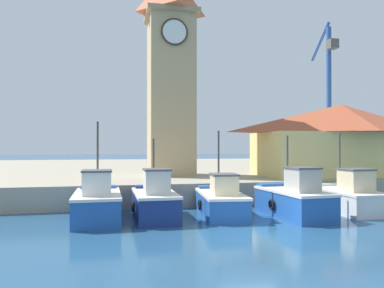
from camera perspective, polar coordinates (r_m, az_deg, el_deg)
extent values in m
plane|color=navy|center=(14.94, 9.32, -13.34)|extent=(300.00, 300.00, 0.00)
cube|color=#9E937F|center=(40.40, -4.36, -4.20)|extent=(120.00, 40.00, 1.31)
cube|color=#2356A8|center=(17.66, -14.24, -9.41)|extent=(2.06, 4.36, 1.15)
cube|color=#2356A8|center=(19.47, -14.10, -6.51)|extent=(1.70, 0.63, 0.24)
cube|color=silver|center=(17.58, -14.24, -7.40)|extent=(2.12, 4.42, 0.12)
cube|color=silver|center=(16.76, -14.30, -5.82)|extent=(1.21, 1.32, 1.00)
cube|color=#4C4C51|center=(16.72, -14.29, -3.98)|extent=(1.30, 1.40, 0.08)
cylinder|color=#4C4742|center=(17.99, -14.19, -1.84)|extent=(0.10, 0.10, 3.26)
torus|color=black|center=(17.93, -17.70, -9.27)|extent=(0.13, 0.52, 0.52)
cube|color=navy|center=(17.67, -5.70, -9.44)|extent=(1.87, 4.10, 1.14)
cube|color=navy|center=(19.33, -6.35, -6.60)|extent=(1.55, 0.62, 0.24)
cube|color=silver|center=(17.58, -5.70, -7.46)|extent=(1.93, 4.16, 0.12)
cube|color=beige|center=(16.82, -5.40, -5.80)|extent=(1.10, 1.24, 1.04)
cube|color=#4C4C51|center=(16.77, -5.40, -3.90)|extent=(1.19, 1.32, 0.08)
cylinder|color=#4C4742|center=(17.97, -5.90, -3.12)|extent=(0.10, 0.10, 2.49)
torus|color=black|center=(17.78, -8.98, -9.39)|extent=(0.13, 0.52, 0.52)
cube|color=#2356A8|center=(18.43, 4.40, -9.27)|extent=(2.23, 4.59, 1.01)
cube|color=#2356A8|center=(20.27, 3.29, -6.68)|extent=(1.62, 0.73, 0.24)
cube|color=silver|center=(18.35, 4.40, -7.57)|extent=(2.29, 4.66, 0.12)
cube|color=beige|center=(17.53, 4.91, -6.23)|extent=(1.22, 1.42, 0.89)
cube|color=#4C4C51|center=(17.49, 4.91, -4.65)|extent=(1.31, 1.51, 0.08)
cylinder|color=#4C4742|center=(18.77, 4.06, -2.59)|extent=(0.10, 0.10, 3.02)
torus|color=black|center=(18.47, 1.15, -9.25)|extent=(0.16, 0.53, 0.52)
cube|color=#2356A8|center=(18.75, 15.20, -8.86)|extent=(2.31, 4.48, 1.17)
cube|color=#2356A8|center=(20.29, 12.31, -6.21)|extent=(1.69, 0.74, 0.24)
cube|color=silver|center=(18.67, 15.20, -6.93)|extent=(2.38, 4.54, 0.12)
cube|color=#B2ADA3|center=(17.97, 16.48, -5.31)|extent=(1.27, 1.39, 1.05)
cube|color=#4C4C51|center=(17.93, 16.48, -3.51)|extent=(1.36, 1.48, 0.08)
cylinder|color=#4C4742|center=(19.02, 14.32, -2.68)|extent=(0.10, 0.10, 2.61)
torus|color=black|center=(18.41, 12.04, -9.02)|extent=(0.17, 0.53, 0.52)
cube|color=silver|center=(21.15, 22.44, -8.09)|extent=(2.06, 4.58, 1.01)
cube|color=silver|center=(22.78, 19.53, -5.97)|extent=(1.75, 0.60, 0.24)
cube|color=silver|center=(21.08, 22.44, -6.60)|extent=(2.12, 4.64, 0.12)
cube|color=beige|center=(20.37, 23.71, -5.15)|extent=(1.24, 1.37, 1.06)
cube|color=#4C4C51|center=(20.33, 23.70, -3.55)|extent=(1.32, 1.45, 0.08)
cylinder|color=#4C4742|center=(21.44, 21.56, -2.33)|extent=(0.10, 0.10, 3.00)
torus|color=black|center=(20.74, 19.51, -8.25)|extent=(0.12, 0.52, 0.52)
cube|color=tan|center=(26.73, -3.25, 7.22)|extent=(3.09, 3.09, 11.14)
cube|color=#9C865F|center=(28.06, -3.24, 18.88)|extent=(3.59, 3.59, 0.30)
cylinder|color=white|center=(26.05, -2.69, 16.70)|extent=(1.70, 0.12, 1.70)
torus|color=#332D23|center=(26.02, -2.68, 16.73)|extent=(1.82, 0.12, 1.82)
cube|color=#E5D17A|center=(28.70, 21.84, -1.43)|extent=(11.80, 5.39, 3.00)
pyramid|color=#B25133|center=(28.76, 21.82, 3.60)|extent=(12.20, 5.79, 2.04)
cube|color=navy|center=(45.07, 20.15, -2.19)|extent=(2.00, 2.00, 1.20)
cylinder|color=#284C93|center=(45.49, 20.13, 7.68)|extent=(0.56, 0.56, 14.39)
cylinder|color=#284C93|center=(49.95, 18.91, 14.37)|extent=(2.10, 6.80, 2.95)
cube|color=#4C4C4C|center=(45.22, 20.62, 14.05)|extent=(1.00, 1.00, 1.00)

